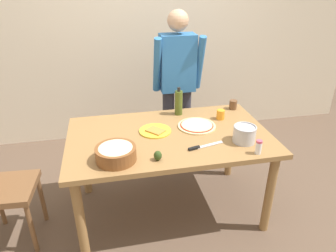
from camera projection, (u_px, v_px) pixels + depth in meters
The scene contains 14 objects.
ground at pixel (169, 208), 2.80m from camera, with size 8.00×8.00×0.00m, color brown.
wall_back at pixel (141, 31), 3.62m from camera, with size 5.60×0.10×2.60m, color beige.
dining_table at pixel (169, 144), 2.50m from camera, with size 1.60×0.96×0.76m.
person_cook at pixel (177, 81), 3.09m from camera, with size 0.49×0.25×1.62m.
pizza_raw_on_board at pixel (197, 126), 2.58m from camera, with size 0.32×0.32×0.02m.
plate_with_slice at pixel (155, 131), 2.50m from camera, with size 0.26×0.26×0.02m.
popcorn_bowl at pixel (116, 152), 2.10m from camera, with size 0.28×0.28×0.11m.
olive_oil_bottle at pixel (179, 103), 2.76m from camera, with size 0.07×0.07×0.26m.
steel_pot at pixel (244, 134), 2.33m from camera, with size 0.17×0.17×0.13m.
cup_orange at pixel (221, 115), 2.70m from camera, with size 0.07×0.07×0.09m, color orange.
cup_small_brown at pixel (233, 105), 2.90m from camera, with size 0.07×0.07×0.09m, color brown.
salt_shaker at pixel (259, 147), 2.18m from camera, with size 0.04×0.04×0.11m.
chef_knife at pixel (202, 147), 2.28m from camera, with size 0.29×0.09×0.02m.
avocado at pixel (158, 156), 2.11m from camera, with size 0.06×0.06×0.07m, color #2D4219.
Camera 1 is at (-0.45, -2.12, 1.92)m, focal length 33.06 mm.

